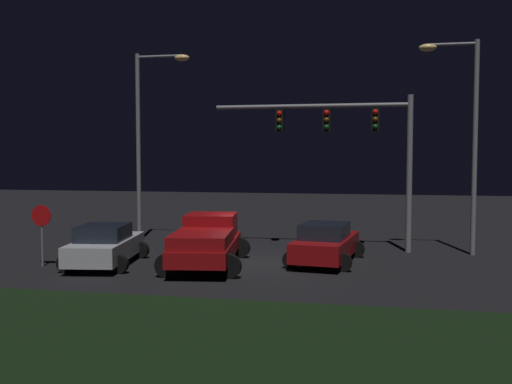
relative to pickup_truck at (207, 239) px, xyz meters
name	(u,v)px	position (x,y,z in m)	size (l,w,h in m)	color
ground_plane	(247,261)	(1.24, 1.20, -1.00)	(80.00, 80.00, 0.00)	black
grass_median	(152,338)	(1.24, -8.55, -0.95)	(20.88, 7.03, 0.10)	black
pickup_truck	(207,239)	(0.00, 0.00, 0.00)	(3.37, 5.62, 1.80)	maroon
car_sedan	(105,245)	(-3.69, -0.62, -0.26)	(2.90, 4.62, 1.51)	#B7B7BC
car_sedan_far	(325,243)	(4.17, 1.43, -0.26)	(2.84, 4.59, 1.51)	maroon
traffic_signal_gantry	(350,134)	(4.90, 4.57, 3.90)	(8.32, 0.56, 6.50)	slate
street_lamp_left	(148,125)	(-4.45, 5.58, 4.45)	(2.62, 0.44, 8.73)	slate
street_lamp_right	(464,122)	(9.42, 4.41, 4.35)	(2.34, 0.44, 8.60)	slate
stop_sign	(42,224)	(-5.83, -1.28, 0.56)	(0.76, 0.08, 2.23)	slate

